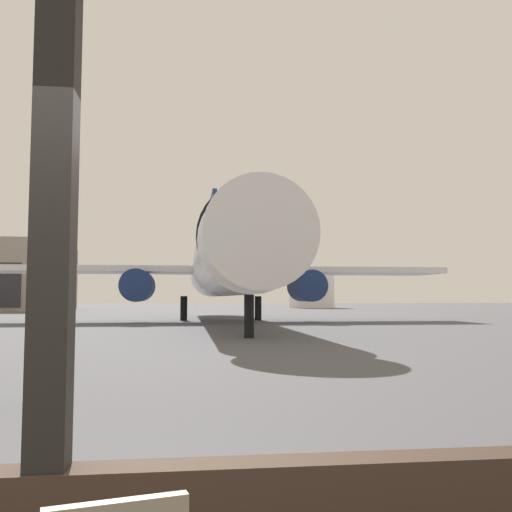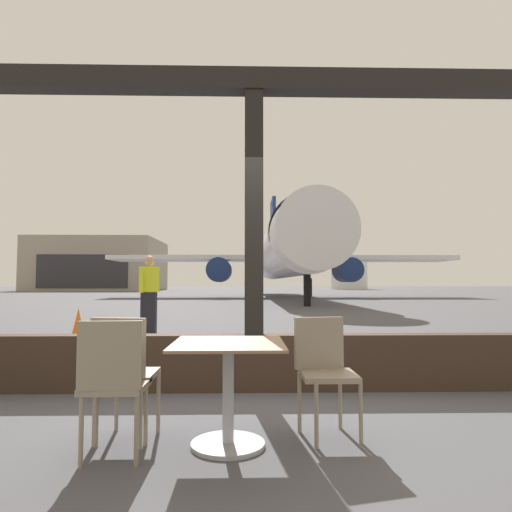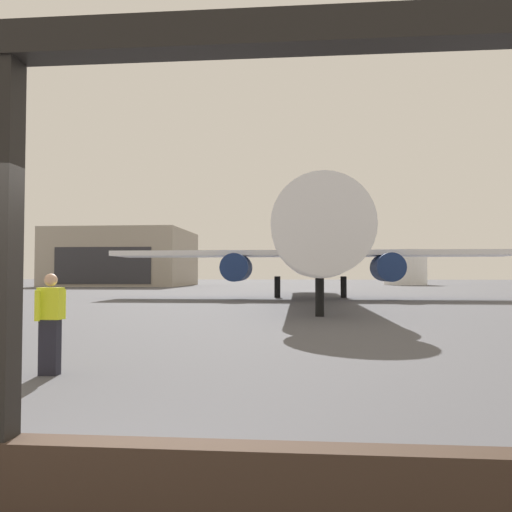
{
  "view_description": "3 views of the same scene",
  "coord_description": "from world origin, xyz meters",
  "px_view_note": "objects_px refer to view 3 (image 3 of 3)",
  "views": [
    {
      "loc": [
        0.67,
        -2.94,
        1.44
      ],
      "look_at": [
        3.48,
        19.37,
        3.14
      ],
      "focal_mm": 39.09,
      "sensor_mm": 36.0,
      "label": 1
    },
    {
      "loc": [
        -0.09,
        -4.85,
        1.14
      ],
      "look_at": [
        0.36,
        14.27,
        2.3
      ],
      "focal_mm": 31.41,
      "sensor_mm": 36.0,
      "label": 2
    },
    {
      "loc": [
        2.08,
        -3.34,
        1.73
      ],
      "look_at": [
        0.4,
        16.43,
        2.45
      ],
      "focal_mm": 34.92,
      "sensor_mm": 36.0,
      "label": 3
    }
  ],
  "objects_px": {
    "airplane": "(311,248)",
    "distant_hangar": "(125,258)",
    "fuel_storage_tank": "(405,267)",
    "ground_crew_worker": "(50,322)"
  },
  "relations": [
    {
      "from": "airplane",
      "to": "distant_hangar",
      "type": "xyz_separation_m",
      "value": [
        -26.63,
        38.7,
        0.61
      ]
    },
    {
      "from": "distant_hangar",
      "to": "fuel_storage_tank",
      "type": "relative_size",
      "value": 2.8
    },
    {
      "from": "ground_crew_worker",
      "to": "airplane",
      "type": "bearing_deg",
      "value": 78.4
    },
    {
      "from": "airplane",
      "to": "fuel_storage_tank",
      "type": "xyz_separation_m",
      "value": [
        16.04,
        47.45,
        -0.69
      ]
    },
    {
      "from": "ground_crew_worker",
      "to": "fuel_storage_tank",
      "type": "bearing_deg",
      "value": 73.71
    },
    {
      "from": "airplane",
      "to": "fuel_storage_tank",
      "type": "height_order",
      "value": "airplane"
    },
    {
      "from": "airplane",
      "to": "fuel_storage_tank",
      "type": "distance_m",
      "value": 50.09
    },
    {
      "from": "ground_crew_worker",
      "to": "distant_hangar",
      "type": "relative_size",
      "value": 0.09
    },
    {
      "from": "ground_crew_worker",
      "to": "distant_hangar",
      "type": "height_order",
      "value": "distant_hangar"
    },
    {
      "from": "airplane",
      "to": "fuel_storage_tank",
      "type": "bearing_deg",
      "value": 71.32
    }
  ]
}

